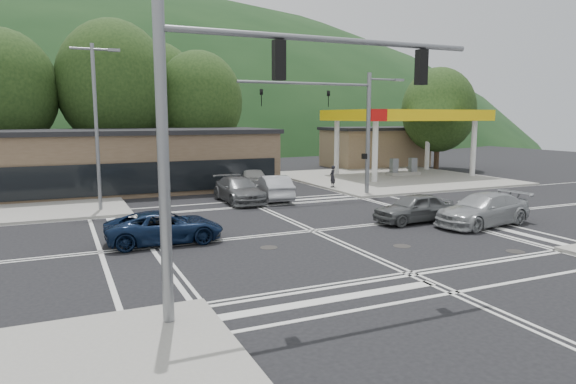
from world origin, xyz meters
name	(u,v)px	position (x,y,z in m)	size (l,w,h in m)	color
ground	(313,231)	(0.00, 0.00, 0.00)	(120.00, 120.00, 0.00)	black
sidewalk_ne	(391,178)	(15.00, 15.00, 0.07)	(16.00, 16.00, 0.15)	gray
gas_station_canopy	(405,118)	(16.99, 15.99, 5.04)	(12.32, 8.34, 5.75)	silver
convenience_store	(375,148)	(20.00, 25.00, 1.90)	(10.00, 6.00, 3.80)	#846B4F
commercial_row	(98,163)	(-8.00, 17.00, 2.00)	(24.00, 8.00, 4.00)	brown
hill_north	(113,142)	(0.00, 90.00, 0.00)	(252.00, 126.00, 140.00)	#183517
tree_n_a	(2,90)	(-14.00, 24.00, 7.14)	(8.00, 8.00, 11.75)	#382619
tree_n_b	(114,84)	(-6.00, 24.00, 7.79)	(9.00, 9.00, 12.98)	#382619
tree_n_c	(199,102)	(1.00, 24.00, 6.49)	(7.60, 7.60, 10.87)	#382619
tree_n_e	(155,95)	(-2.00, 28.00, 7.14)	(8.40, 8.40, 11.98)	#382619
tree_ne	(438,110)	(24.00, 20.00, 5.84)	(7.20, 7.20, 9.99)	#382619
streetlight_nw	(97,119)	(-8.44, 9.00, 5.05)	(2.50, 0.25, 9.00)	slate
signal_mast_ne	(352,118)	(6.95, 8.20, 5.07)	(11.65, 0.30, 8.00)	slate
signal_mast_sw	(235,119)	(-6.39, -8.20, 5.12)	(9.14, 0.28, 8.00)	slate
car_blue_west	(165,227)	(-6.62, 0.50, 0.67)	(2.21, 4.79, 1.33)	#0D1C3A
car_grey_center	(414,208)	(5.44, -0.30, 0.71)	(1.69, 4.20, 1.43)	#545759
car_silver_east	(483,210)	(8.00, -2.26, 0.77)	(2.15, 5.28, 1.53)	#9C9FA3
car_queue_a	(273,187)	(1.79, 9.00, 0.78)	(1.64, 4.71, 1.55)	#B7B8BE
car_queue_b	(247,178)	(1.84, 14.00, 0.84)	(2.00, 4.96, 1.69)	#BABBB6
car_northbound	(239,190)	(-0.50, 9.00, 0.76)	(2.12, 5.23, 1.52)	#57595B
pedestrian	(333,176)	(7.50, 11.64, 0.93)	(0.57, 0.37, 1.56)	black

